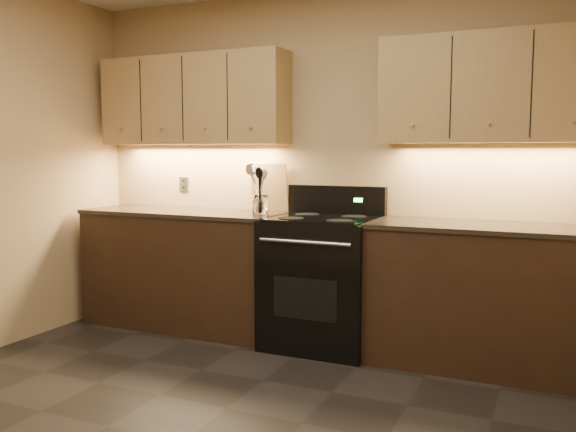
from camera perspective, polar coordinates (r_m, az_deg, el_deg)
The scene contains 14 objects.
wall_back at distance 4.62m, azimuth 3.83°, elevation 4.88°, with size 4.00×0.04×2.60m, color #9D835C.
counter_left at distance 4.94m, azimuth -9.56°, elevation -4.85°, with size 1.62×0.62×0.93m.
counter_right at distance 4.15m, azimuth 17.79°, elevation -7.16°, with size 1.46×0.62×0.93m.
stove at distance 4.39m, azimuth 3.27°, elevation -5.99°, with size 0.76×0.68×1.14m.
upper_cab_left at distance 5.00m, azimuth -8.86°, elevation 10.65°, with size 1.60×0.30×0.70m, color #A28651.
upper_cab_right at distance 4.22m, azimuth 18.62°, elevation 11.27°, with size 1.44×0.30×0.70m, color #A28651.
outlet_plate at distance 5.22m, azimuth -9.71°, elevation 2.96°, with size 0.09×0.01×0.12m, color #B2B5BA.
utensil_crock at distance 4.51m, azimuth -2.61°, elevation 0.99°, with size 0.14×0.14×0.14m.
cutting_board at distance 4.78m, azimuth -1.75°, elevation 2.73°, with size 0.30×0.02×0.38m, color #D8B774.
wooden_spoon at distance 4.50m, azimuth -2.93°, elevation 2.36°, with size 0.06×0.06×0.32m, color #D8B774, non-canonical shape.
black_spoon at distance 4.52m, azimuth -2.58°, elevation 2.57°, with size 0.06×0.06×0.35m, color black, non-canonical shape.
black_turner at distance 4.49m, azimuth -2.69°, elevation 2.45°, with size 0.08×0.08×0.33m, color black, non-canonical shape.
steel_spatula at distance 4.50m, azimuth -2.33°, elevation 2.78°, with size 0.08×0.08×0.38m, color silver, non-canonical shape.
steel_skimmer at distance 4.49m, azimuth -2.20°, elevation 2.64°, with size 0.09×0.09×0.36m, color silver, non-canonical shape.
Camera 1 is at (1.62, -2.32, 1.39)m, focal length 38.00 mm.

